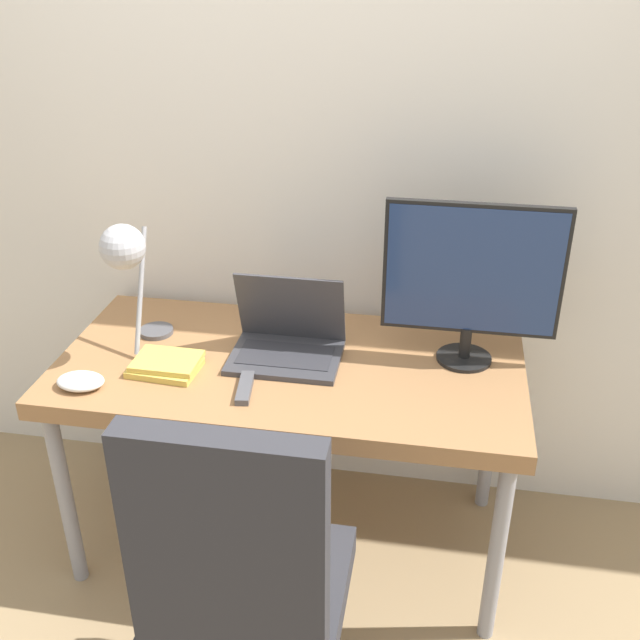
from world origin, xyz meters
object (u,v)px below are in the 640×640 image
(desk_lamp, at_px, (126,255))
(office_chair, at_px, (243,583))
(book_stack, at_px, (166,365))
(game_controller, at_px, (81,381))
(monitor, at_px, (472,276))
(laptop, at_px, (287,341))

(desk_lamp, relative_size, office_chair, 0.41)
(book_stack, bearing_deg, office_chair, -57.91)
(book_stack, height_order, game_controller, game_controller)
(monitor, relative_size, office_chair, 0.49)
(monitor, relative_size, book_stack, 2.48)
(monitor, distance_m, office_chair, 1.11)
(laptop, xyz_separation_m, monitor, (0.56, 0.07, 0.24))
(desk_lamp, distance_m, book_stack, 0.36)
(laptop, height_order, game_controller, laptop)
(laptop, bearing_deg, book_stack, -156.45)
(desk_lamp, relative_size, game_controller, 3.12)
(laptop, height_order, office_chair, office_chair)
(laptop, bearing_deg, desk_lamp, -169.27)
(laptop, relative_size, game_controller, 2.41)
(office_chair, bearing_deg, laptop, 94.63)
(office_chair, relative_size, game_controller, 7.65)
(laptop, relative_size, office_chair, 0.31)
(laptop, distance_m, game_controller, 0.65)
(laptop, relative_size, desk_lamp, 0.77)
(monitor, height_order, desk_lamp, monitor)
(laptop, bearing_deg, game_controller, -153.16)
(monitor, distance_m, game_controller, 1.23)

